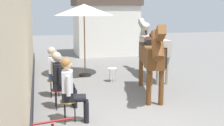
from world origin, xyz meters
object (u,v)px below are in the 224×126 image
Objects in this scene: saddled_horse_far at (153,45)px; spare_stool_white at (112,70)px; saddled_horse_near at (151,55)px; seated_visitor_far at (55,69)px; cafe_parasol at (84,10)px; seated_visitor_near at (71,87)px; seated_visitor_middle at (61,77)px.

spare_stool_white is (-1.56, -0.33, -0.76)m from saddled_horse_far.
saddled_horse_near is 2.35m from saddled_horse_far.
cafe_parasol reaches higher than seated_visitor_far.
cafe_parasol is at bearing 77.13° from seated_visitor_near.
seated_visitor_middle is 3.02× the size of spare_stool_white.
seated_visitor_far is 0.46× the size of saddled_horse_far.
seated_visitor_near and seated_visitor_middle have the same top height.
saddled_horse_near is 0.98× the size of saddled_horse_far.
cafe_parasol is at bearing 124.47° from spare_stool_white.
saddled_horse_far is 1.16× the size of cafe_parasol.
cafe_parasol is at bearing 63.38° from seated_visitor_far.
seated_visitor_far is 0.54× the size of cafe_parasol.
seated_visitor_near is 0.98m from seated_visitor_middle.
saddled_horse_far is at bearing 24.94° from seated_visitor_far.
cafe_parasol reaches higher than seated_visitor_middle.
spare_stool_white is at bearing 33.74° from seated_visitor_far.
spare_stool_white is at bearing 51.17° from seated_visitor_middle.
saddled_horse_far is at bearing 12.05° from spare_stool_white.
seated_visitor_near is 1.00× the size of seated_visitor_far.
seated_visitor_near is at bearing -148.37° from saddled_horse_near.
saddled_horse_far reaches higher than spare_stool_white.
seated_visitor_far is at bearing 93.69° from seated_visitor_middle.
saddled_horse_far is 1.77m from spare_stool_white.
seated_visitor_middle is 1.03m from seated_visitor_far.
saddled_horse_near is (2.50, 0.50, 0.38)m from seated_visitor_middle.
seated_visitor_middle is 0.47× the size of saddled_horse_near.
saddled_horse_far is at bearing 47.63° from seated_visitor_near.
seated_visitor_middle is 2.58m from saddled_horse_near.
spare_stool_white is at bearing -55.53° from cafe_parasol.
seated_visitor_near is at bearing -132.37° from saddled_horse_far.
cafe_parasol is at bearing 71.72° from seated_visitor_middle.
seated_visitor_far is at bearing -116.62° from cafe_parasol.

